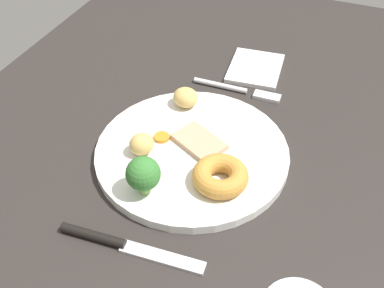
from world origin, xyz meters
The scene contains 11 objects.
dining_table centered at (0.00, 0.00, 1.80)cm, with size 120.00×84.00×3.60cm, color #2B2623.
dinner_plate centered at (-0.95, -1.58, 4.30)cm, with size 27.89×27.89×1.40cm, color white.
meat_slice_main centered at (-2.38, -1.06, 5.40)cm, with size 7.40×4.88×0.80cm, color tan.
yorkshire_pudding centered at (3.72, 4.32, 6.31)cm, with size 7.52×7.52×2.62cm, color #C68938.
roast_potato_left centered at (2.26, -7.91, 6.55)cm, with size 3.60×3.27×3.11cm, color #D8B260.
roast_potato_right centered at (-10.15, -6.39, 6.49)cm, with size 3.76×4.07×2.99cm, color #D8B260.
carrot_coin_front centered at (-1.38, -6.56, 5.27)cm, with size 2.29×2.29×0.53cm, color orange.
broccoli_floret centered at (8.77, -4.31, 8.18)cm, with size 4.53×4.53×5.54cm.
fork centered at (-18.63, -0.03, 3.99)cm, with size 2.07×15.27×0.90cm.
knife centered at (16.80, -4.03, 4.05)cm, with size 2.68×18.56×1.20cm.
folded_napkin centered at (-25.98, 0.65, 4.00)cm, with size 11.00×9.00×0.80cm, color white.
Camera 1 is at (43.91, 16.53, 50.59)cm, focal length 43.31 mm.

